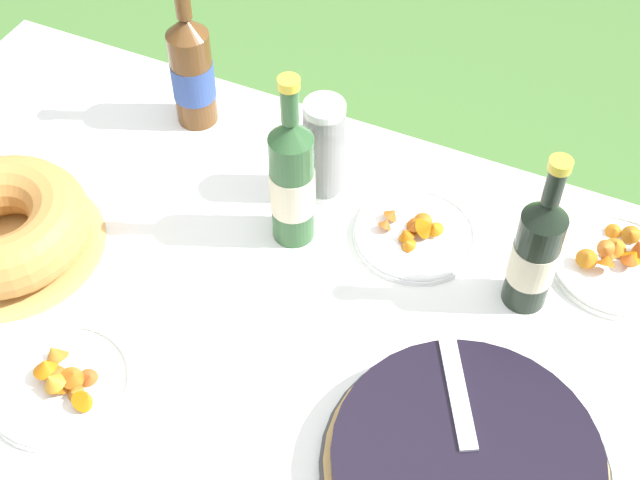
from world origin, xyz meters
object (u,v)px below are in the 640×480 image
at_px(serving_knife, 473,472).
at_px(snack_plate_right, 618,262).
at_px(berry_tart, 465,464).
at_px(bundt_cake, 3,227).
at_px(snack_plate_left, 61,383).
at_px(cider_bottle_green, 292,180).
at_px(snack_plate_near, 416,233).
at_px(cup_stack, 324,149).
at_px(cider_bottle_amber, 192,70).
at_px(juice_bottle_red, 536,252).

height_order(serving_knife, snack_plate_right, serving_knife).
distance_m(berry_tart, bundt_cake, 0.83).
bearing_deg(berry_tart, snack_plate_left, -168.76).
xyz_separation_m(cider_bottle_green, snack_plate_right, (0.52, 0.16, -0.12)).
relative_size(snack_plate_near, snack_plate_left, 0.98).
bearing_deg(snack_plate_right, snack_plate_left, -140.54).
bearing_deg(cider_bottle_green, snack_plate_left, -113.19).
height_order(bundt_cake, snack_plate_near, bundt_cake).
relative_size(snack_plate_left, snack_plate_right, 0.98).
distance_m(berry_tart, cup_stack, 0.59).
distance_m(snack_plate_near, snack_plate_right, 0.34).
height_order(snack_plate_near, snack_plate_left, snack_plate_near).
bearing_deg(serving_knife, snack_plate_near, 0.61).
height_order(bundt_cake, snack_plate_left, bundt_cake).
xyz_separation_m(cup_stack, cider_bottle_amber, (-0.30, 0.08, 0.02)).
bearing_deg(snack_plate_right, cider_bottle_amber, 177.60).
xyz_separation_m(serving_knife, bundt_cake, (-0.84, 0.10, -0.01)).
bearing_deg(bundt_cake, cup_stack, 38.83).
xyz_separation_m(juice_bottle_red, snack_plate_left, (-0.58, -0.45, -0.10)).
xyz_separation_m(juice_bottle_red, snack_plate_right, (0.12, 0.13, -0.10)).
relative_size(bundt_cake, cider_bottle_amber, 1.02).
xyz_separation_m(cider_bottle_amber, snack_plate_near, (0.49, -0.11, -0.11)).
bearing_deg(snack_plate_left, juice_bottle_red, 37.90).
height_order(berry_tart, cider_bottle_green, cider_bottle_green).
relative_size(berry_tart, serving_knife, 1.18).
relative_size(berry_tart, snack_plate_right, 1.81).
relative_size(cup_stack, snack_plate_right, 0.90).
xyz_separation_m(bundt_cake, cider_bottle_green, (0.42, 0.23, 0.07)).
xyz_separation_m(berry_tart, snack_plate_near, (-0.21, 0.38, -0.02)).
distance_m(cup_stack, cider_bottle_green, 0.12).
bearing_deg(berry_tart, cup_stack, 133.93).
bearing_deg(snack_plate_near, serving_knife, -60.72).
bearing_deg(cider_bottle_amber, cup_stack, -14.14).
distance_m(cider_bottle_green, snack_plate_left, 0.47).
bearing_deg(juice_bottle_red, cup_stack, 167.77).
bearing_deg(bundt_cake, cider_bottle_green, 28.59).
bearing_deg(serving_knife, snack_plate_left, 69.94).
relative_size(bundt_cake, juice_bottle_red, 1.04).
relative_size(serving_knife, juice_bottle_red, 1.11).
height_order(juice_bottle_red, snack_plate_near, juice_bottle_red).
relative_size(serving_knife, snack_plate_near, 1.58).
relative_size(bundt_cake, snack_plate_right, 1.43).
relative_size(bundt_cake, cider_bottle_green, 0.95).
bearing_deg(juice_bottle_red, cider_bottle_green, -175.87).
height_order(cider_bottle_amber, snack_plate_near, cider_bottle_amber).
distance_m(cider_bottle_amber, snack_plate_near, 0.51).
bearing_deg(cider_bottle_amber, bundt_cake, -106.52).
bearing_deg(cup_stack, snack_plate_left, -109.15).
distance_m(bundt_cake, snack_plate_right, 1.02).
bearing_deg(cup_stack, cider_bottle_green, -92.66).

